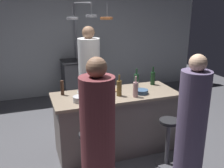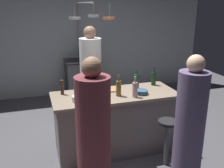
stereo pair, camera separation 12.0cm
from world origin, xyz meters
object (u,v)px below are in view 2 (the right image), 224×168
Objects in this scene: guest_right at (189,129)px; guest_left at (94,143)px; wine_bottle_green at (137,81)px; wine_glass_near_right_guest at (79,90)px; stove_range at (83,79)px; wine_bottle_amber at (119,88)px; chef at (91,81)px; pepper_mill at (62,87)px; wine_bottle_red at (154,78)px; mixing_bowl_blue at (141,92)px; bar_stool_right at (167,142)px; wine_bottle_rose at (135,89)px; mixing_bowl_steel at (78,99)px; bar_stool_left at (88,155)px; cutting_board at (106,90)px; wine_glass_by_chef at (87,95)px; mixing_bowl_ceramic at (101,94)px.

guest_right is 1.13m from guest_left.
guest_right reaches higher than wine_bottle_green.
wine_bottle_green is 2.06× the size of wine_glass_near_right_guest.
wine_glass_near_right_guest is (-0.52, -2.44, 0.56)m from stove_range.
wine_bottle_amber is at bearing 57.54° from guest_left.
pepper_mill is at bearing -127.65° from chef.
guest_right is 1.26m from wine_bottle_red.
mixing_bowl_blue is (0.35, -2.58, 0.48)m from stove_range.
bar_stool_right is at bearing 19.86° from guest_left.
bar_stool_right is at bearing -102.54° from wine_bottle_red.
wine_glass_near_right_guest is (-0.92, -0.14, -0.01)m from wine_bottle_green.
mixing_bowl_blue is (0.14, 0.09, -0.08)m from wine_bottle_rose.
guest_left reaches higher than mixing_bowl_steel.
mixing_bowl_steel is at bearing 90.97° from bar_stool_left.
mixing_bowl_blue reaches higher than cutting_board.
wine_glass_by_chef is at bearing 82.24° from guest_left.
stove_range is 2.78m from wine_glass_by_chef.
wine_bottle_rose is 1.72× the size of mixing_bowl_steel.
cutting_board is at bearing 119.01° from guest_right.
wine_bottle_green is 0.67m from mixing_bowl_ceramic.
pepper_mill is at bearing 102.13° from bar_stool_left.
guest_left is at bearing -136.13° from wine_bottle_red.
stove_range is 2.73m from wine_bottle_rose.
guest_left is 1.24m from pepper_mill.
mixing_bowl_ceramic is at bearing 172.49° from wine_bottle_amber.
wine_glass_near_right_guest is at bearing 76.20° from mixing_bowl_steel.
chef is 1.15m from wine_bottle_red.
wine_glass_by_chef is at bearing -105.13° from chef.
bar_stool_left is 2.12× the size of cutting_board.
mixing_bowl_steel is at bearing -176.15° from wine_bottle_amber.
bar_stool_left is 4.66× the size of wine_glass_near_right_guest.
wine_bottle_red is at bearing 83.38° from guest_right.
wine_glass_near_right_guest reaches higher than stove_range.
wine_bottle_red reaches higher than bar_stool_right.
cutting_board is 2.19× the size of wine_glass_by_chef.
guest_left is at bearing -92.00° from bar_stool_left.
cutting_board is 1.52× the size of pepper_mill.
wine_glass_near_right_guest is (-0.54, 0.11, -0.01)m from wine_bottle_amber.
wine_bottle_green is 2.06× the size of wine_glass_by_chef.
guest_left is 0.82m from wine_glass_by_chef.
mixing_bowl_ceramic is (-0.14, -0.23, 0.03)m from cutting_board.
wine_glass_by_chef is (-1.02, 0.78, 0.25)m from guest_right.
stove_range is at bearing 72.17° from pepper_mill.
wine_bottle_red is (0.69, 0.31, -0.01)m from wine_bottle_amber.
wine_bottle_red is 1.25m from wine_glass_near_right_guest.
pepper_mill reaches higher than mixing_bowl_steel.
guest_right is at bearing -70.63° from chef.
wine_bottle_green is (0.94, 0.77, 0.64)m from bar_stool_left.
wine_glass_near_right_guest is at bearing 165.75° from mixing_bowl_ceramic.
guest_left reaches higher than wine_glass_by_chef.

